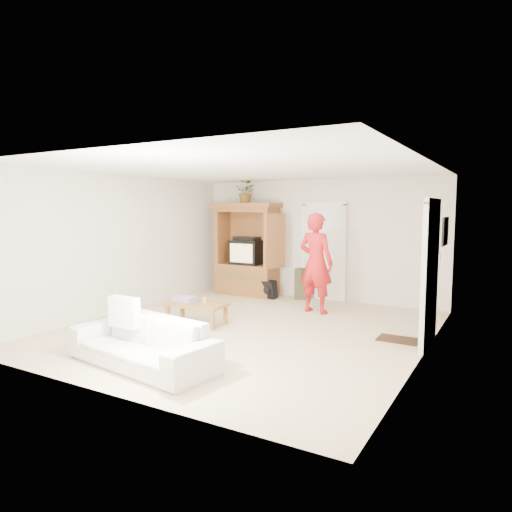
{
  "coord_description": "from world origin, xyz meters",
  "views": [
    {
      "loc": [
        3.77,
        -6.29,
        1.98
      ],
      "look_at": [
        -0.18,
        0.6,
        1.15
      ],
      "focal_mm": 32.0,
      "sensor_mm": 36.0,
      "label": 1
    }
  ],
  "objects_px": {
    "armoire": "(248,255)",
    "sofa": "(142,342)",
    "man": "(316,263)",
    "coffee_table": "(197,305)"
  },
  "relations": [
    {
      "from": "armoire",
      "to": "sofa",
      "type": "bearing_deg",
      "value": -74.66
    },
    {
      "from": "man",
      "to": "sofa",
      "type": "height_order",
      "value": "man"
    },
    {
      "from": "coffee_table",
      "to": "man",
      "type": "bearing_deg",
      "value": 48.69
    },
    {
      "from": "armoire",
      "to": "coffee_table",
      "type": "bearing_deg",
      "value": -76.81
    },
    {
      "from": "man",
      "to": "sofa",
      "type": "bearing_deg",
      "value": 87.18
    },
    {
      "from": "man",
      "to": "coffee_table",
      "type": "distance_m",
      "value": 2.42
    },
    {
      "from": "sofa",
      "to": "armoire",
      "type": "bearing_deg",
      "value": 113.44
    },
    {
      "from": "armoire",
      "to": "sofa",
      "type": "distance_m",
      "value": 5.03
    },
    {
      "from": "man",
      "to": "sofa",
      "type": "relative_size",
      "value": 0.92
    },
    {
      "from": "sofa",
      "to": "coffee_table",
      "type": "relative_size",
      "value": 1.97
    }
  ]
}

